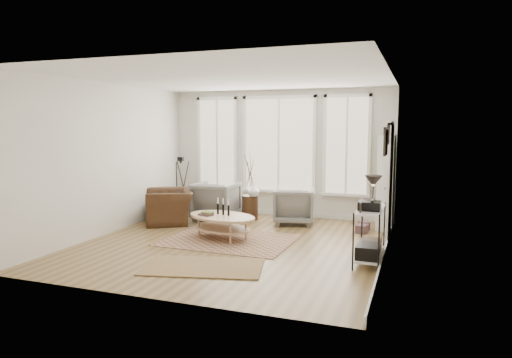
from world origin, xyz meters
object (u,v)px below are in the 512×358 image
at_px(armchair_left, 216,201).
at_px(accent_chair, 169,206).
at_px(bookcase, 386,182).
at_px(low_shelf, 370,229).
at_px(armchair_right, 294,206).
at_px(side_table, 250,187).
at_px(coffee_table, 222,220).

height_order(armchair_left, accent_chair, armchair_left).
distance_m(bookcase, armchair_left, 3.66).
relative_size(low_shelf, armchair_right, 1.54).
xyz_separation_m(bookcase, armchair_right, (-1.86, -0.27, -0.57)).
relative_size(low_shelf, armchair_left, 1.40).
height_order(side_table, accent_chair, side_table).
relative_size(armchair_left, armchair_right, 1.10).
bearing_deg(bookcase, armchair_left, -172.59).
height_order(armchair_left, side_table, side_table).
bearing_deg(low_shelf, coffee_table, 168.82).
bearing_deg(low_shelf, accent_chair, 161.80).
distance_m(armchair_left, armchair_right, 1.75).
distance_m(armchair_left, accent_chair, 1.03).
bearing_deg(coffee_table, low_shelf, -11.18).
bearing_deg(side_table, armchair_right, -4.79).
relative_size(low_shelf, accent_chair, 1.18).
distance_m(bookcase, armchair_right, 1.96).
height_order(bookcase, coffee_table, bookcase).
bearing_deg(coffee_table, armchair_left, 118.10).
bearing_deg(armchair_right, low_shelf, 116.62).
bearing_deg(coffee_table, armchair_right, 61.55).
distance_m(armchair_right, side_table, 1.10).
height_order(coffee_table, armchair_left, armchair_left).
height_order(armchair_left, armchair_right, armchair_left).
height_order(bookcase, accent_chair, bookcase).
distance_m(side_table, accent_chair, 1.81).
bearing_deg(bookcase, low_shelf, -91.28).
bearing_deg(armchair_left, accent_chair, 35.91).
bearing_deg(coffee_table, accent_chair, 151.27).
distance_m(coffee_table, armchair_right, 1.95).
bearing_deg(armchair_right, side_table, -16.83).
distance_m(bookcase, low_shelf, 2.56).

